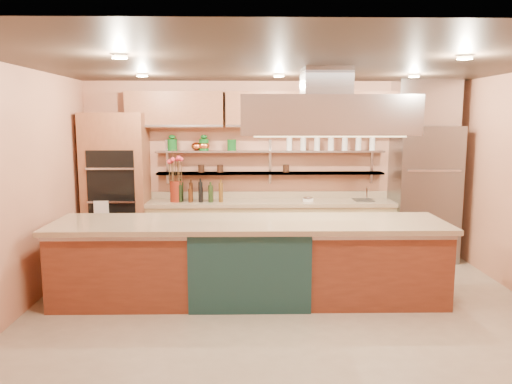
{
  "coord_description": "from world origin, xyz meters",
  "views": [
    {
      "loc": [
        -0.45,
        -5.53,
        2.21
      ],
      "look_at": [
        -0.31,
        1.0,
        1.25
      ],
      "focal_mm": 35.0,
      "sensor_mm": 36.0,
      "label": 1
    }
  ],
  "objects_px": {
    "island": "(250,260)",
    "refrigerator": "(424,193)",
    "flower_vase": "(176,191)",
    "kitchen_scale": "(308,199)",
    "copper_kettle": "(196,146)",
    "green_canister": "(232,145)"
  },
  "relations": [
    {
      "from": "island",
      "to": "refrigerator",
      "type": "bearing_deg",
      "value": 32.39
    },
    {
      "from": "refrigerator",
      "to": "flower_vase",
      "type": "distance_m",
      "value": 3.88
    },
    {
      "from": "kitchen_scale",
      "to": "copper_kettle",
      "type": "bearing_deg",
      "value": -164.19
    },
    {
      "from": "kitchen_scale",
      "to": "green_canister",
      "type": "relative_size",
      "value": 0.9
    },
    {
      "from": "green_canister",
      "to": "flower_vase",
      "type": "bearing_deg",
      "value": -165.75
    },
    {
      "from": "flower_vase",
      "to": "copper_kettle",
      "type": "xyz_separation_m",
      "value": [
        0.31,
        0.22,
        0.69
      ]
    },
    {
      "from": "island",
      "to": "copper_kettle",
      "type": "relative_size",
      "value": 28.87
    },
    {
      "from": "refrigerator",
      "to": "green_canister",
      "type": "xyz_separation_m",
      "value": [
        -3.01,
        0.23,
        0.75
      ]
    },
    {
      "from": "refrigerator",
      "to": "green_canister",
      "type": "distance_m",
      "value": 3.11
    },
    {
      "from": "island",
      "to": "flower_vase",
      "type": "bearing_deg",
      "value": 123.25
    },
    {
      "from": "island",
      "to": "flower_vase",
      "type": "relative_size",
      "value": 14.45
    },
    {
      "from": "kitchen_scale",
      "to": "flower_vase",
      "type": "bearing_deg",
      "value": -157.01
    },
    {
      "from": "kitchen_scale",
      "to": "green_canister",
      "type": "bearing_deg",
      "value": -167.49
    },
    {
      "from": "kitchen_scale",
      "to": "green_canister",
      "type": "height_order",
      "value": "green_canister"
    },
    {
      "from": "copper_kettle",
      "to": "island",
      "type": "bearing_deg",
      "value": -67.28
    },
    {
      "from": "refrigerator",
      "to": "copper_kettle",
      "type": "relative_size",
      "value": 12.97
    },
    {
      "from": "refrigerator",
      "to": "island",
      "type": "bearing_deg",
      "value": -147.85
    },
    {
      "from": "flower_vase",
      "to": "refrigerator",
      "type": "bearing_deg",
      "value": -0.15
    },
    {
      "from": "kitchen_scale",
      "to": "island",
      "type": "bearing_deg",
      "value": -95.09
    },
    {
      "from": "island",
      "to": "flower_vase",
      "type": "height_order",
      "value": "flower_vase"
    },
    {
      "from": "flower_vase",
      "to": "green_canister",
      "type": "xyz_separation_m",
      "value": [
        0.87,
        0.22,
        0.71
      ]
    },
    {
      "from": "green_canister",
      "to": "copper_kettle",
      "type": "bearing_deg",
      "value": 180.0
    }
  ]
}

